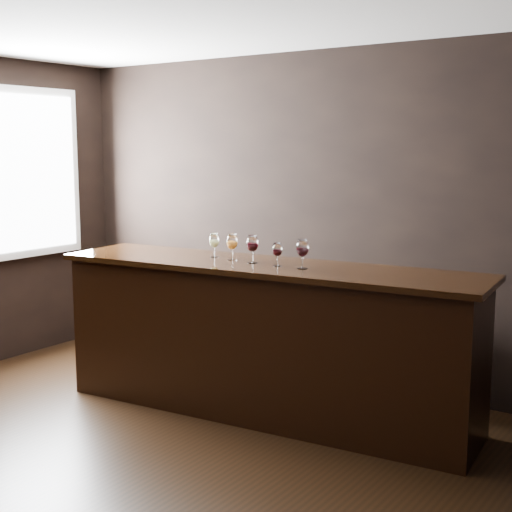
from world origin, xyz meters
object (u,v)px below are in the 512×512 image
Objects in this scene: glass_white at (214,241)px; glass_red_b at (277,250)px; glass_amber at (232,242)px; glass_red_c at (303,249)px; back_bar_shelf at (269,328)px; glass_red_a at (252,244)px; bar_counter at (265,342)px.

glass_white reaches higher than glass_red_b.
glass_red_c is (0.63, -0.02, 0.01)m from glass_amber.
glass_red_c is at bearing -44.92° from back_bar_shelf.
back_bar_shelf is 10.71× the size of glass_red_c.
glass_white is 1.09× the size of glass_red_b.
back_bar_shelf is 1.37m from glass_red_b.
glass_red_b is at bearing -1.61° from glass_red_a.
bar_counter is 14.93× the size of glass_red_c.
glass_amber is at bearing 175.42° from glass_red_a.
bar_counter is 0.98m from back_bar_shelf.
bar_counter is 18.36× the size of glass_red_b.
glass_white is at bearing 167.85° from glass_amber.
glass_amber is (0.22, -0.83, 0.88)m from back_bar_shelf.
back_bar_shelf is 12.06× the size of glass_white.
glass_white is 0.89× the size of glass_red_c.
glass_red_b is at bearing -3.02° from glass_amber.
glass_white reaches higher than bar_counter.
glass_amber is 0.63m from glass_red_c.
glass_red_c is at bearing -4.14° from glass_white.
glass_red_c reaches higher than bar_counter.
back_bar_shelf is at bearing 116.35° from glass_red_a.
glass_red_a is 0.43m from glass_red_c.
glass_red_a is at bearing -4.58° from glass_amber.
glass_red_b is (0.63, -0.07, -0.01)m from glass_white.
glass_red_b is at bearing -178.26° from glass_red_c.
glass_red_a is (-0.10, -0.03, 0.73)m from bar_counter.
back_bar_shelf is at bearing 126.96° from glass_red_b.
glass_white is 0.92× the size of glass_amber.
glass_red_b is (0.42, -0.02, -0.02)m from glass_amber.
bar_counter is at bearing -3.98° from glass_white.
glass_amber reaches higher than bar_counter.
glass_white is at bearing 175.86° from glass_red_c.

